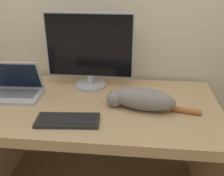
{
  "coord_description": "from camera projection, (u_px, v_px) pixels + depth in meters",
  "views": [
    {
      "loc": [
        0.25,
        -0.97,
        1.45
      ],
      "look_at": [
        0.11,
        0.35,
        0.84
      ],
      "focal_mm": 42.0,
      "sensor_mm": 36.0,
      "label": 1
    }
  ],
  "objects": [
    {
      "name": "desk",
      "position": [
        95.0,
        124.0,
        1.62
      ],
      "size": [
        1.48,
        0.79,
        0.72
      ],
      "color": "tan",
      "rests_on": "ground_plane"
    },
    {
      "name": "laptop",
      "position": [
        15.0,
        89.0,
        1.63
      ],
      "size": [
        0.33,
        0.24,
        0.22
      ],
      "rotation": [
        0.0,
        0.0,
        0.04
      ],
      "color": "#B7B7BC",
      "rests_on": "desk"
    },
    {
      "name": "cat",
      "position": [
        141.0,
        99.0,
        1.47
      ],
      "size": [
        0.53,
        0.21,
        0.12
      ],
      "rotation": [
        0.0,
        0.0,
        -0.21
      ],
      "color": "gray",
      "rests_on": "desk"
    },
    {
      "name": "external_keyboard",
      "position": [
        68.0,
        120.0,
        1.36
      ],
      "size": [
        0.34,
        0.16,
        0.02
      ],
      "rotation": [
        0.0,
        0.0,
        0.08
      ],
      "color": "black",
      "rests_on": "desk"
    },
    {
      "name": "monitor",
      "position": [
        89.0,
        51.0,
        1.68
      ],
      "size": [
        0.57,
        0.2,
        0.49
      ],
      "color": "#B2B2B7",
      "rests_on": "desk"
    }
  ]
}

